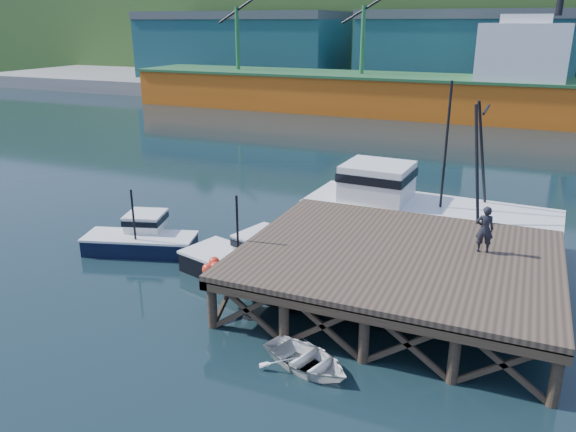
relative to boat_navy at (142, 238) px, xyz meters
The scene contains 12 objects.
ground 7.13m from the boat_navy, ahead, with size 300.00×300.00×0.00m, color black.
wharf 12.67m from the boat_navy, ahead, with size 12.00×10.00×2.62m.
far_quay 70.08m from the boat_navy, 84.19° to the left, with size 160.00×40.00×2.00m, color gray.
warehouse_left 70.72m from the boat_navy, 113.32° to the left, with size 32.00×16.00×9.00m, color #1A4857.
warehouse_mid 65.36m from the boat_navy, 83.74° to the left, with size 28.00×16.00×9.00m, color #1A4857.
cargo_ship 47.81m from the boat_navy, 91.64° to the left, with size 55.50×10.00×13.75m.
hillside 100.50m from the boat_navy, 85.93° to the left, with size 220.00×50.00×22.00m, color #2D511E.
boat_navy is the anchor object (origin of this frame).
boat_black 6.54m from the boat_navy, ahead, with size 6.94×5.75×4.04m.
trawler 13.89m from the boat_navy, 26.65° to the left, with size 12.34×5.00×8.11m.
dinghy 12.60m from the boat_navy, 28.88° to the right, with size 2.28×3.19×0.66m, color silver.
dockworker 15.81m from the boat_navy, ahead, with size 0.68×0.45×1.87m, color black.
Camera 1 is at (9.50, -20.34, 10.62)m, focal length 35.00 mm.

